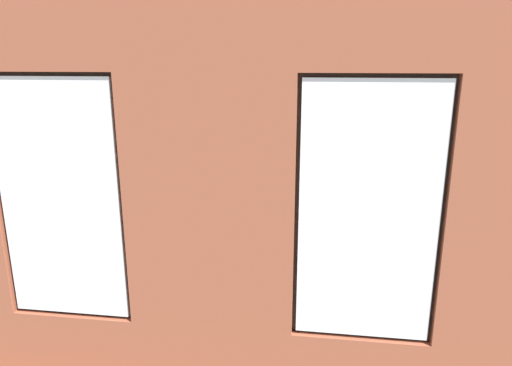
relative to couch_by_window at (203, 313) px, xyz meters
name	(u,v)px	position (x,y,z in m)	size (l,w,h in m)	color
ground_plane	(260,254)	(-0.25, -2.24, -0.38)	(6.41, 6.54, 0.10)	brown
brick_wall_with_windows	(209,213)	(-0.25, 0.65, 1.23)	(5.81, 0.30, 3.16)	#9E5138
white_wall_right	(53,139)	(2.61, -2.04, 1.25)	(0.10, 5.54, 3.16)	silver
couch_by_window	(203,313)	(0.00, 0.00, 0.00)	(1.83, 0.87, 0.80)	black
couch_left	(422,238)	(-2.46, -2.22, 0.00)	(0.96, 1.82, 0.80)	black
coffee_table	(260,230)	(-0.26, -2.18, 0.02)	(1.43, 0.77, 0.40)	#A87547
cup_ceramic	(248,221)	(-0.09, -2.28, 0.11)	(0.07, 0.07, 0.08)	#4C4C51
candle_jar	(289,221)	(-0.66, -2.32, 0.12)	(0.08, 0.08, 0.09)	#B7333D
table_plant_small	(267,219)	(-0.37, -2.07, 0.22)	(0.18, 0.18, 0.28)	brown
remote_silver	(228,227)	(0.17, -2.07, 0.08)	(0.05, 0.17, 0.02)	#B2B2B7
remote_gray	(260,226)	(-0.26, -2.18, 0.08)	(0.05, 0.17, 0.02)	#59595B
media_console	(104,217)	(2.31, -2.70, -0.09)	(1.25, 0.42, 0.47)	black
tv_flatscreen	(100,180)	(2.31, -2.70, 0.50)	(1.01, 0.20, 0.72)	black
papasan_chair	(252,185)	(0.15, -4.16, 0.11)	(1.09, 1.09, 0.69)	olive
potted_plant_near_tv	(103,216)	(1.76, -1.62, 0.32)	(0.96, 0.97, 1.32)	gray
potted_plant_by_left_couch	(380,206)	(-2.06, -3.56, 0.01)	(0.32, 0.32, 0.52)	brown
potted_plant_corner_far_left	(501,318)	(-2.60, 0.10, 0.23)	(0.88, 0.87, 1.09)	#47423D
potted_plant_foreground_right	(158,165)	(2.01, -4.47, 0.35)	(1.17, 1.11, 1.17)	gray
potted_plant_beside_window_right	(48,273)	(1.46, 0.10, 0.36)	(0.70, 0.74, 1.30)	brown
potted_plant_mid_room_small	(331,200)	(-1.26, -3.24, 0.17)	(0.52, 0.52, 0.71)	#9E5638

